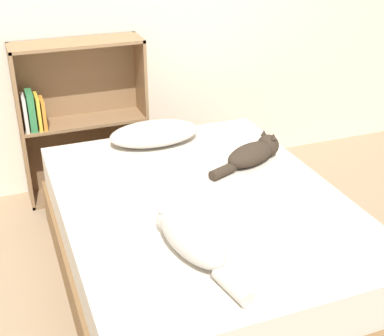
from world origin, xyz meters
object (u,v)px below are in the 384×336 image
object	(u,v)px
bed	(201,240)
pillow	(154,133)
cat_dark	(254,153)
cat_light	(191,237)
bookshelf	(79,118)

from	to	relation	value
bed	pillow	size ratio (longest dim) A/B	3.33
pillow	cat_dark	distance (m)	0.63
bed	cat_light	xyz separation A→B (m)	(-0.21, -0.41, 0.33)
bed	bookshelf	distance (m)	1.31
cat_light	bookshelf	world-z (taller)	bookshelf
cat_light	pillow	bearing A→B (deg)	-20.29
pillow	bed	bearing A→B (deg)	-88.53
pillow	cat_dark	bearing A→B (deg)	-46.21
pillow	cat_light	xyz separation A→B (m)	(-0.20, -1.13, 0.01)
bed	cat_light	distance (m)	0.57
cat_dark	bed	bearing A→B (deg)	-169.99
cat_light	bookshelf	distance (m)	1.64
bed	cat_light	world-z (taller)	cat_light
pillow	bookshelf	size ratio (longest dim) A/B	0.52
pillow	bookshelf	distance (m)	0.62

